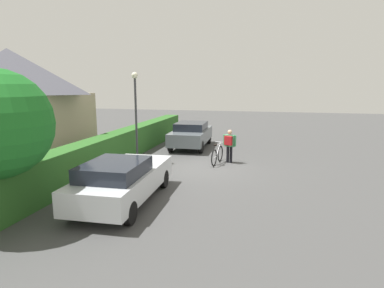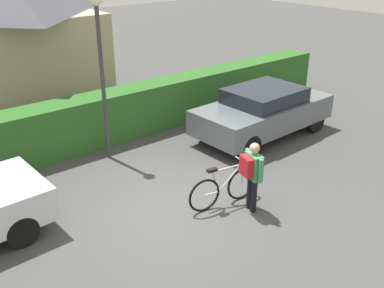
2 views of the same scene
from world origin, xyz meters
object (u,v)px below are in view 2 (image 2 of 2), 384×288
object	(u,v)px
bicycle	(223,188)
person_rider	(252,171)
parked_car_far	(263,111)
street_lamp	(101,57)

from	to	relation	value
bicycle	person_rider	xyz separation A→B (m)	(0.30, -0.50, 0.52)
parked_car_far	street_lamp	size ratio (longest dim) A/B	1.04
street_lamp	parked_car_far	bearing A→B (deg)	-20.32
bicycle	street_lamp	bearing A→B (deg)	101.69
parked_car_far	person_rider	size ratio (longest dim) A/B	2.77
bicycle	street_lamp	distance (m)	4.32
bicycle	parked_car_far	bearing A→B (deg)	30.88
person_rider	parked_car_far	bearing A→B (deg)	39.20
parked_car_far	bicycle	bearing A→B (deg)	-149.12
bicycle	person_rider	size ratio (longest dim) A/B	1.10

